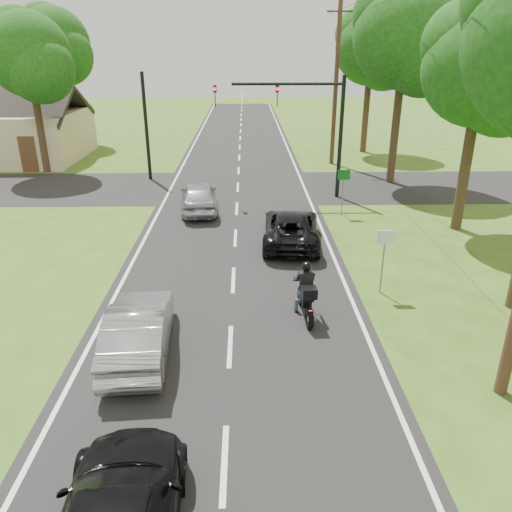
# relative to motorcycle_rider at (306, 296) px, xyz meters

# --- Properties ---
(ground) EXTENTS (140.00, 140.00, 0.00)m
(ground) POSITION_rel_motorcycle_rider_xyz_m (-2.14, -1.48, -0.68)
(ground) COLOR #375818
(ground) RESTS_ON ground
(road) EXTENTS (8.00, 100.00, 0.01)m
(road) POSITION_rel_motorcycle_rider_xyz_m (-2.14, 8.52, -0.68)
(road) COLOR black
(road) RESTS_ON ground
(cross_road) EXTENTS (60.00, 7.00, 0.01)m
(cross_road) POSITION_rel_motorcycle_rider_xyz_m (-2.14, 14.52, -0.68)
(cross_road) COLOR black
(cross_road) RESTS_ON ground
(motorcycle_rider) EXTENTS (0.57, 2.01, 1.73)m
(motorcycle_rider) POSITION_rel_motorcycle_rider_xyz_m (0.00, 0.00, 0.00)
(motorcycle_rider) COLOR black
(motorcycle_rider) RESTS_ON ground
(dark_suv) EXTENTS (2.49, 4.76, 1.28)m
(dark_suv) POSITION_rel_motorcycle_rider_xyz_m (0.10, 5.92, -0.03)
(dark_suv) COLOR black
(dark_suv) RESTS_ON road
(silver_sedan) EXTENTS (1.73, 4.25, 1.37)m
(silver_sedan) POSITION_rel_motorcycle_rider_xyz_m (-4.41, -1.74, 0.01)
(silver_sedan) COLOR #AFAFB4
(silver_sedan) RESTS_ON road
(silver_suv) EXTENTS (2.08, 4.29, 1.41)m
(silver_suv) POSITION_rel_motorcycle_rider_xyz_m (-3.92, 10.22, 0.03)
(silver_suv) COLOR #AEB0B6
(silver_suv) RESTS_ON road
(traffic_signal) EXTENTS (6.38, 0.44, 6.00)m
(traffic_signal) POSITION_rel_motorcycle_rider_xyz_m (1.20, 12.52, 3.45)
(traffic_signal) COLOR black
(traffic_signal) RESTS_ON ground
(signal_pole_far) EXTENTS (0.20, 0.20, 6.00)m
(signal_pole_far) POSITION_rel_motorcycle_rider_xyz_m (-7.34, 16.52, 2.32)
(signal_pole_far) COLOR black
(signal_pole_far) RESTS_ON ground
(utility_pole_far) EXTENTS (1.60, 0.28, 10.00)m
(utility_pole_far) POSITION_rel_motorcycle_rider_xyz_m (4.06, 20.52, 4.40)
(utility_pole_far) COLOR #533225
(utility_pole_far) RESTS_ON ground
(sign_white) EXTENTS (0.55, 0.07, 2.12)m
(sign_white) POSITION_rel_motorcycle_rider_xyz_m (2.56, 1.50, 0.91)
(sign_white) COLOR slate
(sign_white) RESTS_ON ground
(sign_green) EXTENTS (0.55, 0.07, 2.12)m
(sign_green) POSITION_rel_motorcycle_rider_xyz_m (2.76, 9.50, 0.91)
(sign_green) COLOR slate
(sign_green) RESTS_ON ground
(tree_row_c) EXTENTS (4.80, 4.65, 8.76)m
(tree_row_c) POSITION_rel_motorcycle_rider_xyz_m (7.61, 7.32, 5.55)
(tree_row_c) COLOR #332316
(tree_row_c) RESTS_ON ground
(tree_row_d) EXTENTS (5.76, 5.58, 10.45)m
(tree_row_d) POSITION_rel_motorcycle_rider_xyz_m (6.97, 15.28, 6.75)
(tree_row_d) COLOR #332316
(tree_row_d) RESTS_ON ground
(tree_row_e) EXTENTS (5.28, 5.12, 9.61)m
(tree_row_e) POSITION_rel_motorcycle_rider_xyz_m (7.34, 24.30, 6.15)
(tree_row_e) COLOR #332316
(tree_row_e) RESTS_ON ground
(tree_left_near) EXTENTS (5.12, 4.96, 9.22)m
(tree_left_near) POSITION_rel_motorcycle_rider_xyz_m (-13.87, 18.30, 5.85)
(tree_left_near) COLOR #332316
(tree_left_near) RESTS_ON ground
(tree_left_far) EXTENTS (5.76, 5.58, 10.14)m
(tree_left_far) POSITION_rel_motorcycle_rider_xyz_m (-15.83, 28.28, 6.45)
(tree_left_far) COLOR #332316
(tree_left_far) RESTS_ON ground
(house) EXTENTS (10.20, 8.00, 4.84)m
(house) POSITION_rel_motorcycle_rider_xyz_m (-18.14, 22.52, 1.09)
(house) COLOR tan
(house) RESTS_ON ground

